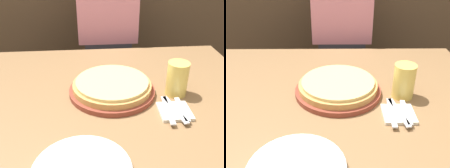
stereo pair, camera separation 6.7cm
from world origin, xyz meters
TOP-DOWN VIEW (x-y plane):
  - pizza_on_board at (0.03, 0.07)m, footprint 0.34×0.34m
  - beer_glass at (0.28, 0.04)m, footprint 0.08×0.08m
  - napkin_stack at (0.24, -0.09)m, footprint 0.11×0.11m
  - fork at (0.21, -0.09)m, footprint 0.03×0.17m
  - dinner_knife at (0.24, -0.09)m, footprint 0.05×0.17m
  - spoon at (0.26, -0.09)m, footprint 0.02×0.15m
  - diner_person at (0.06, 0.76)m, footprint 0.35×0.20m

SIDE VIEW (x-z plane):
  - diner_person at x=0.06m, z-range 0.00..1.36m
  - napkin_stack at x=0.24m, z-range 0.76..0.78m
  - fork at x=0.21m, z-range 0.78..0.78m
  - dinner_knife at x=0.24m, z-range 0.78..0.78m
  - spoon at x=0.26m, z-range 0.78..0.78m
  - pizza_on_board at x=0.03m, z-range 0.76..0.82m
  - beer_glass at x=0.28m, z-range 0.77..0.90m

